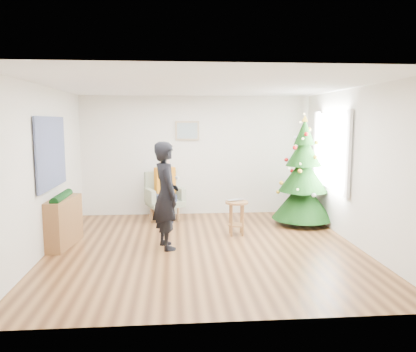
{
  "coord_description": "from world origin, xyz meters",
  "views": [
    {
      "loc": [
        -0.48,
        -6.4,
        2.04
      ],
      "look_at": [
        0.1,
        0.6,
        1.1
      ],
      "focal_mm": 35.0,
      "sensor_mm": 36.0,
      "label": 1
    }
  ],
  "objects": [
    {
      "name": "framed_picture",
      "position": [
        -0.2,
        2.46,
        1.85
      ],
      "size": [
        0.52,
        0.05,
        0.42
      ],
      "color": "tan",
      "rests_on": "wall_back"
    },
    {
      "name": "christmas_tree",
      "position": [
        2.06,
        1.38,
        0.98
      ],
      "size": [
        1.2,
        1.2,
        2.17
      ],
      "rotation": [
        0.0,
        0.0,
        -0.4
      ],
      "color": "#3F2816",
      "rests_on": "floor"
    },
    {
      "name": "wall_back",
      "position": [
        0.0,
        2.5,
        1.3
      ],
      "size": [
        5.0,
        0.0,
        5.0
      ],
      "primitive_type": "plane",
      "rotation": [
        1.57,
        0.0,
        0.0
      ],
      "color": "silver",
      "rests_on": "floor"
    },
    {
      "name": "garland",
      "position": [
        -2.33,
        0.29,
        0.82
      ],
      "size": [
        0.14,
        0.9,
        0.14
      ],
      "primitive_type": "cylinder",
      "rotation": [
        1.57,
        0.0,
        0.0
      ],
      "color": "black",
      "rests_on": "console"
    },
    {
      "name": "laptop",
      "position": [
        0.63,
        0.71,
        0.63
      ],
      "size": [
        0.39,
        0.32,
        0.03
      ],
      "primitive_type": "imported",
      "rotation": [
        0.0,
        0.0,
        0.35
      ],
      "color": "silver",
      "rests_on": "stool"
    },
    {
      "name": "wall_right",
      "position": [
        2.5,
        0.0,
        1.3
      ],
      "size": [
        0.0,
        5.0,
        5.0
      ],
      "primitive_type": "plane",
      "rotation": [
        1.57,
        0.0,
        -1.57
      ],
      "color": "silver",
      "rests_on": "floor"
    },
    {
      "name": "armchair",
      "position": [
        -0.71,
        2.06,
        0.36
      ],
      "size": [
        0.88,
        0.86,
        0.99
      ],
      "rotation": [
        0.0,
        0.0,
        0.35
      ],
      "color": "gray",
      "rests_on": "floor"
    },
    {
      "name": "seated_person",
      "position": [
        -0.69,
        2.01,
        0.66
      ],
      "size": [
        0.51,
        0.66,
        1.3
      ],
      "rotation": [
        0.0,
        0.0,
        0.35
      ],
      "color": "navy",
      "rests_on": "armchair"
    },
    {
      "name": "standing_man",
      "position": [
        -0.62,
        0.04,
        0.87
      ],
      "size": [
        0.59,
        0.73,
        1.74
      ],
      "primitive_type": "imported",
      "rotation": [
        0.0,
        0.0,
        1.88
      ],
      "color": "black",
      "rests_on": "floor"
    },
    {
      "name": "stool",
      "position": [
        0.63,
        0.71,
        0.32
      ],
      "size": [
        0.41,
        0.41,
        0.62
      ],
      "rotation": [
        0.0,
        0.0,
        -0.0
      ],
      "color": "brown",
      "rests_on": "floor"
    },
    {
      "name": "window_panel",
      "position": [
        2.47,
        1.0,
        1.5
      ],
      "size": [
        0.04,
        1.3,
        1.4
      ],
      "primitive_type": "cube",
      "color": "white",
      "rests_on": "wall_right"
    },
    {
      "name": "wall_left",
      "position": [
        -2.5,
        0.0,
        1.3
      ],
      "size": [
        0.0,
        5.0,
        5.0
      ],
      "primitive_type": "plane",
      "rotation": [
        1.57,
        0.0,
        1.57
      ],
      "color": "silver",
      "rests_on": "floor"
    },
    {
      "name": "console",
      "position": [
        -2.33,
        0.29,
        0.4
      ],
      "size": [
        0.43,
        1.03,
        0.8
      ],
      "primitive_type": "cube",
      "rotation": [
        0.0,
        0.0,
        -0.13
      ],
      "color": "brown",
      "rests_on": "floor"
    },
    {
      "name": "floor",
      "position": [
        0.0,
        0.0,
        0.0
      ],
      "size": [
        5.0,
        5.0,
        0.0
      ],
      "primitive_type": "plane",
      "color": "brown",
      "rests_on": "ground"
    },
    {
      "name": "curtains",
      "position": [
        2.44,
        1.0,
        1.5
      ],
      "size": [
        0.05,
        1.75,
        1.5
      ],
      "color": "white",
      "rests_on": "wall_right"
    },
    {
      "name": "ceiling",
      "position": [
        0.0,
        0.0,
        2.6
      ],
      "size": [
        5.0,
        5.0,
        0.0
      ],
      "primitive_type": "plane",
      "rotation": [
        3.14,
        0.0,
        0.0
      ],
      "color": "white",
      "rests_on": "wall_back"
    },
    {
      "name": "game_controller",
      "position": [
        -0.44,
        0.01,
        1.16
      ],
      "size": [
        0.07,
        0.13,
        0.04
      ],
      "primitive_type": "cube",
      "rotation": [
        0.0,
        0.0,
        0.31
      ],
      "color": "white",
      "rests_on": "standing_man"
    },
    {
      "name": "tapestry",
      "position": [
        -2.46,
        0.3,
        1.55
      ],
      "size": [
        0.03,
        1.5,
        1.15
      ],
      "primitive_type": "cube",
      "color": "black",
      "rests_on": "wall_left"
    },
    {
      "name": "wall_front",
      "position": [
        0.0,
        -2.5,
        1.3
      ],
      "size": [
        5.0,
        0.0,
        5.0
      ],
      "primitive_type": "plane",
      "rotation": [
        -1.57,
        0.0,
        0.0
      ],
      "color": "silver",
      "rests_on": "floor"
    }
  ]
}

